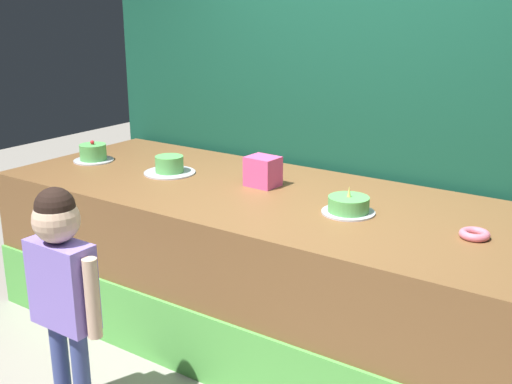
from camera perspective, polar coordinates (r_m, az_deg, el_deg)
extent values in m
cube|color=brown|center=(3.72, 3.93, -7.37)|extent=(3.86, 1.28, 0.91)
cube|color=#59B24C|center=(3.36, -2.06, -15.10)|extent=(3.86, 0.02, 0.41)
cube|color=#144C38|center=(4.10, 9.52, 7.52)|extent=(4.11, 0.08, 2.66)
cylinder|color=#3F4C8C|center=(3.32, -17.25, -15.09)|extent=(0.08, 0.08, 0.53)
cylinder|color=#3F4C8C|center=(3.22, -15.52, -16.04)|extent=(0.08, 0.08, 0.53)
cube|color=#8C72D8|center=(3.05, -17.15, -8.00)|extent=(0.33, 0.15, 0.42)
cylinder|color=beige|center=(3.20, -19.38, -7.27)|extent=(0.07, 0.07, 0.38)
cylinder|color=beige|center=(2.91, -14.62, -9.33)|extent=(0.07, 0.07, 0.38)
sphere|color=beige|center=(2.93, -17.68, -2.41)|extent=(0.21, 0.21, 0.21)
sphere|color=black|center=(2.91, -17.79, -1.32)|extent=(0.18, 0.18, 0.18)
cube|color=#EC4F93|center=(3.78, 0.62, 1.88)|extent=(0.20, 0.17, 0.18)
torus|color=pink|center=(3.15, 19.21, -3.64)|extent=(0.14, 0.14, 0.04)
cylinder|color=silver|center=(4.53, -14.51, 2.80)|extent=(0.28, 0.28, 0.01)
cylinder|color=#59B259|center=(4.52, -14.57, 3.53)|extent=(0.18, 0.18, 0.11)
sphere|color=red|center=(4.50, -14.63, 4.38)|extent=(0.03, 0.03, 0.03)
cylinder|color=silver|center=(4.12, -7.83, 1.76)|extent=(0.33, 0.33, 0.01)
cylinder|color=#59B259|center=(4.10, -7.86, 2.53)|extent=(0.18, 0.18, 0.10)
cylinder|color=silver|center=(3.36, 8.36, -1.82)|extent=(0.28, 0.28, 0.01)
cylinder|color=#59B259|center=(3.34, 8.40, -1.09)|extent=(0.22, 0.22, 0.08)
cone|color=#F2E566|center=(3.32, 8.45, 0.04)|extent=(0.02, 0.02, 0.06)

